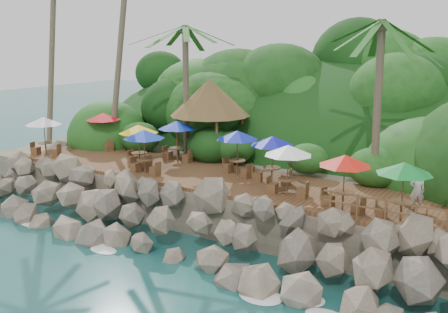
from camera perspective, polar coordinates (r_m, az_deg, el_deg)
The scene contains 11 objects.
ground at distance 22.28m, azimuth -8.49°, elevation -11.55°, with size 140.00×140.00×0.00m, color #19514F.
land_base at distance 34.91m, azimuth 8.86°, elevation -0.60°, with size 32.00×25.20×2.10m, color gray.
jungle_hill at distance 41.96m, azimuth 12.95°, elevation 0.07°, with size 44.80×28.00×15.40m, color #143811.
seawall at distance 23.26m, azimuth -5.35°, elevation -7.31°, with size 29.00×4.00×2.30m, color gray, non-canonical shape.
terrace at distance 26.04m, azimuth 0.00°, elevation -2.57°, with size 26.00×5.00×0.20m, color brown.
jungle_foliage at distance 34.29m, azimuth 8.12°, elevation -2.64°, with size 44.00×16.00×12.00m, color #143811, non-canonical shape.
foam_line at distance 22.47m, azimuth -7.99°, elevation -11.23°, with size 25.20×0.80×0.06m.
palapa at distance 30.52m, azimuth -1.59°, elevation 6.62°, with size 4.80×4.80×4.60m.
dining_clusters at distance 24.90m, azimuth 1.48°, elevation 1.54°, with size 25.77×5.37×2.35m.
railing at distance 20.16m, azimuth 20.67°, elevation -6.10°, with size 7.20×0.10×1.00m.
waiter at distance 22.44m, azimuth 20.82°, elevation -3.57°, with size 0.61×0.40×1.67m, color silver.
Camera 1 is at (13.47, -15.14, 9.26)m, focal length 40.83 mm.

